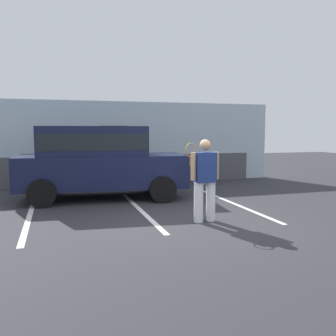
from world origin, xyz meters
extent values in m
plane|color=#2D2D33|center=(0.00, 0.00, 0.00)|extent=(40.00, 40.00, 0.00)
cube|color=silver|center=(-3.31, 1.50, 0.00)|extent=(0.12, 4.40, 0.01)
cube|color=silver|center=(-0.76, 1.50, 0.00)|extent=(0.12, 4.40, 0.01)
cube|color=silver|center=(1.79, 1.50, 0.00)|extent=(0.12, 4.40, 0.01)
cube|color=silver|center=(0.00, 6.22, 1.48)|extent=(10.96, 0.30, 2.97)
cube|color=#4C4C51|center=(0.00, 6.02, 0.52)|extent=(9.21, 0.10, 1.04)
cube|color=brown|center=(-0.67, 6.00, 1.05)|extent=(0.90, 0.06, 2.10)
cube|color=#141938|center=(-1.43, 3.38, 0.80)|extent=(4.77, 2.35, 0.90)
cube|color=#141938|center=(-1.68, 3.40, 1.65)|extent=(3.06, 2.04, 0.80)
cube|color=black|center=(-1.68, 3.40, 1.63)|extent=(3.00, 2.05, 0.44)
cylinder|color=black|center=(0.21, 4.17, 0.36)|extent=(0.74, 0.33, 0.72)
cylinder|color=black|center=(0.02, 2.28, 0.36)|extent=(0.74, 0.33, 0.72)
cylinder|color=black|center=(-2.88, 4.48, 0.36)|extent=(0.74, 0.33, 0.72)
cylinder|color=black|center=(-3.07, 2.59, 0.36)|extent=(0.74, 0.33, 0.72)
cylinder|color=white|center=(0.45, 0.08, 0.42)|extent=(0.20, 0.20, 0.85)
cylinder|color=white|center=(0.16, 0.06, 0.42)|extent=(0.20, 0.20, 0.85)
cube|color=navy|center=(0.30, 0.07, 1.17)|extent=(0.45, 0.31, 0.63)
sphere|color=tan|center=(0.30, 0.07, 1.63)|extent=(0.23, 0.23, 0.23)
cylinder|color=tan|center=(0.57, 0.09, 1.19)|extent=(0.11, 0.11, 0.58)
cylinder|color=tan|center=(0.03, 0.05, 1.19)|extent=(0.11, 0.11, 0.58)
torus|color=olive|center=(-0.02, 0.09, 1.53)|extent=(0.28, 0.13, 0.29)
cylinder|color=olive|center=(-0.02, 0.09, 1.30)|extent=(0.03, 0.03, 0.20)
cylinder|color=gray|center=(2.46, 5.03, 0.12)|extent=(0.38, 0.38, 0.23)
sphere|color=#4C8C38|center=(2.46, 5.03, 0.49)|extent=(0.59, 0.59, 0.59)
camera|label=1|loc=(-2.70, -7.00, 1.95)|focal=38.96mm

